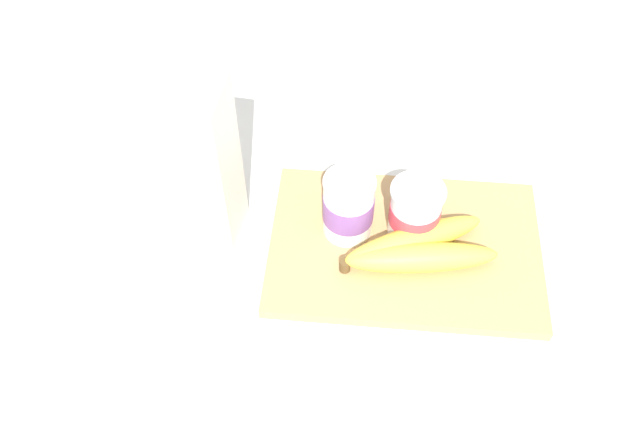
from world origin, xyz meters
The scene contains 6 objects.
ground_plane centered at (0.00, 0.00, 0.00)m, with size 2.40×2.40×0.00m, color silver.
cutting_board centered at (0.00, 0.00, 0.01)m, with size 0.35×0.23×0.02m, color tan.
cereal_box centered at (-0.31, 0.02, 0.12)m, with size 0.20×0.08×0.25m, color white.
yogurt_cup_front centered at (-0.08, 0.02, 0.06)m, with size 0.07×0.07×0.09m.
yogurt_cup_back centered at (0.01, 0.02, 0.06)m, with size 0.07×0.07×0.08m.
banana_bunch centered at (0.01, -0.02, 0.03)m, with size 0.20×0.11×0.04m.
Camera 1 is at (-0.06, -0.52, 0.72)m, focal length 38.21 mm.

